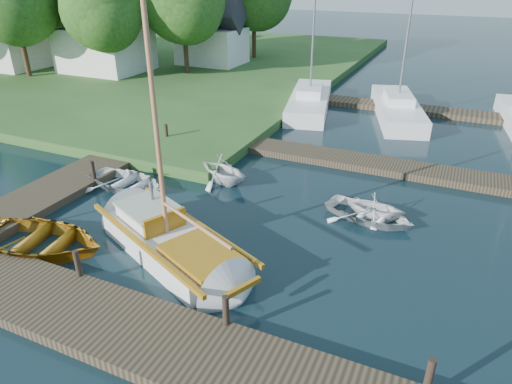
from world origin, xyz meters
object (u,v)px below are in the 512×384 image
at_px(tender_c, 370,211).
at_px(tender_d, 376,205).
at_px(tender_b, 223,168).
at_px(house_c, 212,37).
at_px(tender_a, 127,180).
at_px(house_a, 104,38).
at_px(mooring_post_2, 226,310).
at_px(mooring_post_5, 166,132).
at_px(house_b, 7,38).
at_px(mooring_post_4, 93,170).
at_px(mooring_post_1, 78,263).
at_px(sailboat, 174,247).
at_px(marina_boat_1, 397,107).
at_px(marina_boat_0, 310,100).
at_px(tree_2, 102,8).
at_px(mooring_post_3, 429,375).
at_px(dinghy, 37,236).

bearing_deg(tender_c, tender_d, -36.12).
distance_m(tender_b, house_c, 22.71).
distance_m(tender_a, tender_b, 3.79).
distance_m(tender_b, house_a, 22.18).
bearing_deg(house_c, mooring_post_2, -60.14).
height_order(tender_b, tender_c, tender_b).
relative_size(mooring_post_5, tender_c, 0.26).
bearing_deg(house_b, tender_d, -20.72).
bearing_deg(tender_a, mooring_post_4, 113.94).
height_order(mooring_post_1, tender_c, mooring_post_1).
bearing_deg(sailboat, mooring_post_1, -101.02).
height_order(sailboat, tender_b, sailboat).
xyz_separation_m(tender_b, tender_c, (6.02, -0.57, -0.32)).
height_order(house_b, house_c, house_b).
relative_size(tender_c, tender_d, 1.56).
bearing_deg(tender_a, mooring_post_2, -121.54).
distance_m(mooring_post_5, house_b, 22.94).
bearing_deg(marina_boat_1, mooring_post_4, 130.67).
height_order(tender_a, tender_b, tender_b).
bearing_deg(marina_boat_0, mooring_post_2, 179.14).
relative_size(mooring_post_5, house_b, 0.14).
xyz_separation_m(marina_boat_0, house_a, (-17.23, 1.99, 2.39)).
bearing_deg(tree_2, tender_b, -36.91).
height_order(mooring_post_3, tender_c, mooring_post_3).
height_order(mooring_post_1, tree_2, tree_2).
height_order(mooring_post_3, tender_a, mooring_post_3).
bearing_deg(tree_2, dinghy, -55.51).
distance_m(mooring_post_2, mooring_post_5, 13.12).
bearing_deg(sailboat, marina_boat_0, 119.03).
height_order(mooring_post_5, house_c, house_c).
distance_m(marina_boat_0, house_c, 13.93).
relative_size(mooring_post_2, house_c, 0.15).
height_order(dinghy, house_b, house_b).
bearing_deg(dinghy, tender_b, -32.68).
xyz_separation_m(mooring_post_5, house_c, (-7.00, 17.00, 1.88)).
xyz_separation_m(house_b, house_c, (14.00, 8.00, -0.19)).
distance_m(tender_d, marina_boat_0, 13.56).
distance_m(sailboat, marina_boat_0, 16.86).
bearing_deg(marina_boat_0, house_b, 76.51).
relative_size(mooring_post_3, tree_2, 0.10).
bearing_deg(marina_boat_1, tender_c, 168.33).
bearing_deg(mooring_post_2, marina_boat_1, 87.52).
distance_m(mooring_post_3, mooring_post_5, 16.40).
distance_m(mooring_post_2, tender_b, 8.51).
bearing_deg(tender_c, tender_b, 97.64).
xyz_separation_m(tender_b, tree_2, (-15.42, 11.58, 4.61)).
distance_m(tender_d, house_a, 27.53).
xyz_separation_m(mooring_post_1, marina_boat_0, (0.23, 19.01, -0.13)).
relative_size(sailboat, tender_d, 4.96).
bearing_deg(mooring_post_1, house_b, 142.77).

